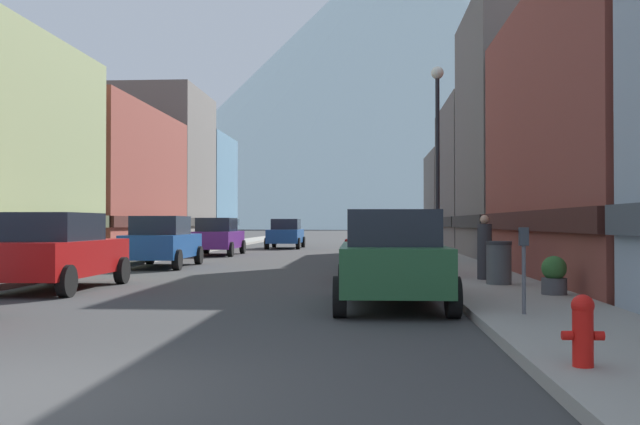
% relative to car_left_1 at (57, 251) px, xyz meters
% --- Properties ---
extents(sidewalk_left, '(2.50, 100.00, 0.15)m').
position_rel_car_left_1_xyz_m(sidewalk_left, '(-2.45, 25.04, -0.82)').
color(sidewalk_left, gray).
rests_on(sidewalk_left, ground).
extents(sidewalk_right, '(2.50, 100.00, 0.15)m').
position_rel_car_left_1_xyz_m(sidewalk_right, '(10.05, 25.04, -0.82)').
color(sidewalk_right, gray).
rests_on(sidewalk_right, ground).
extents(storefront_left_2, '(7.39, 12.69, 7.42)m').
position_rel_car_left_1_xyz_m(storefront_left_2, '(-7.24, 19.72, 2.67)').
color(storefront_left_2, brown).
rests_on(storefront_left_2, ground).
extents(storefront_left_3, '(6.35, 8.14, 10.23)m').
position_rel_car_left_1_xyz_m(storefront_left_3, '(-6.72, 30.22, 4.05)').
color(storefront_left_3, '#66605B').
rests_on(storefront_left_3, ground).
extents(storefront_left_4, '(6.89, 8.21, 8.35)m').
position_rel_car_left_1_xyz_m(storefront_left_4, '(-7.00, 38.64, 3.12)').
color(storefront_left_4, slate).
rests_on(storefront_left_4, ground).
extents(storefront_right_2, '(9.94, 8.29, 10.48)m').
position_rel_car_left_1_xyz_m(storefront_right_2, '(16.12, 13.80, 4.17)').
color(storefront_right_2, '#66605B').
rests_on(storefront_right_2, ground).
extents(storefront_right_3, '(6.90, 9.62, 7.98)m').
position_rel_car_left_1_xyz_m(storefront_right_3, '(14.60, 23.15, 2.95)').
color(storefront_right_3, '#66605B').
rests_on(storefront_right_3, ground).
extents(storefront_right_4, '(8.65, 8.35, 6.29)m').
position_rel_car_left_1_xyz_m(storefront_right_4, '(15.48, 32.67, 2.13)').
color(storefront_right_4, '#66605B').
rests_on(storefront_right_4, ground).
extents(car_left_1, '(2.07, 4.41, 1.78)m').
position_rel_car_left_1_xyz_m(car_left_1, '(0.00, 0.00, 0.00)').
color(car_left_1, '#9E1111').
rests_on(car_left_1, ground).
extents(car_left_2, '(2.17, 4.45, 1.78)m').
position_rel_car_left_1_xyz_m(car_left_2, '(0.00, 8.38, 0.00)').
color(car_left_2, '#19478C').
rests_on(car_left_2, ground).
extents(car_left_3, '(2.10, 4.42, 1.78)m').
position_rel_car_left_1_xyz_m(car_left_3, '(0.00, 17.54, 0.00)').
color(car_left_3, '#591E72').
rests_on(car_left_3, ground).
extents(car_right_0, '(2.12, 4.43, 1.78)m').
position_rel_car_left_1_xyz_m(car_right_0, '(7.60, -2.73, 0.00)').
color(car_right_0, '#265933').
rests_on(car_right_0, ground).
extents(car_right_1, '(2.22, 4.47, 1.78)m').
position_rel_car_left_1_xyz_m(car_right_1, '(7.60, 3.71, 0.00)').
color(car_right_1, '#9E1111').
rests_on(car_right_1, ground).
extents(car_right_2, '(2.12, 4.43, 1.78)m').
position_rel_car_left_1_xyz_m(car_right_2, '(7.60, 10.07, 0.00)').
color(car_right_2, black).
rests_on(car_right_2, ground).
extents(car_driving_0, '(2.06, 4.40, 1.78)m').
position_rel_car_left_1_xyz_m(car_driving_0, '(2.20, 26.84, 0.00)').
color(car_driving_0, '#19478C').
rests_on(car_driving_0, ground).
extents(fire_hydrant_near, '(0.40, 0.22, 0.70)m').
position_rel_car_left_1_xyz_m(fire_hydrant_near, '(9.25, -8.86, -0.37)').
color(fire_hydrant_near, red).
rests_on(fire_hydrant_near, sidewalk_right).
extents(parking_meter_near, '(0.14, 0.10, 1.33)m').
position_rel_car_left_1_xyz_m(parking_meter_near, '(9.55, -4.87, 0.11)').
color(parking_meter_near, '#595960').
rests_on(parking_meter_near, sidewalk_right).
extents(trash_bin_right, '(0.59, 0.59, 0.98)m').
position_rel_car_left_1_xyz_m(trash_bin_right, '(10.15, 0.49, -0.26)').
color(trash_bin_right, '#4C5156').
rests_on(trash_bin_right, sidewalk_right).
extents(potted_plant_0, '(0.49, 0.49, 0.75)m').
position_rel_car_left_1_xyz_m(potted_plant_0, '(10.80, -1.78, -0.38)').
color(potted_plant_0, '#4C4C51').
rests_on(potted_plant_0, sidewalk_right).
extents(pedestrian_0, '(0.36, 0.36, 1.59)m').
position_rel_car_left_1_xyz_m(pedestrian_0, '(10.05, 1.85, -0.02)').
color(pedestrian_0, '#333338').
rests_on(pedestrian_0, sidewalk_right).
extents(pedestrian_1, '(0.36, 0.36, 1.63)m').
position_rel_car_left_1_xyz_m(pedestrian_1, '(-2.45, 13.03, 0.00)').
color(pedestrian_1, '#333338').
rests_on(pedestrian_1, sidewalk_left).
extents(streetlamp_right, '(0.36, 0.36, 5.86)m').
position_rel_car_left_1_xyz_m(streetlamp_right, '(9.15, 4.39, 3.09)').
color(streetlamp_right, black).
rests_on(streetlamp_right, sidewalk_right).
extents(mountain_backdrop, '(232.34, 232.34, 118.60)m').
position_rel_car_left_1_xyz_m(mountain_backdrop, '(27.48, 250.04, 58.40)').
color(mountain_backdrop, silver).
rests_on(mountain_backdrop, ground).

